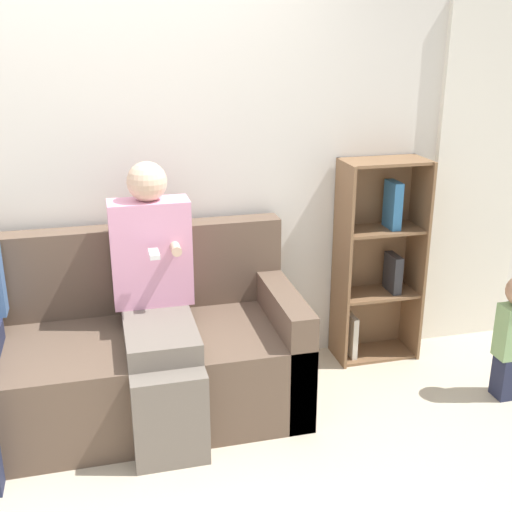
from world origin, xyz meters
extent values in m
plane|color=beige|center=(0.00, 0.00, 0.00)|extent=(14.00, 14.00, 0.00)
cube|color=silver|center=(0.00, 0.97, 1.27)|extent=(10.00, 0.06, 2.55)
cube|color=silver|center=(2.31, 0.92, 1.09)|extent=(0.61, 0.04, 2.18)
cube|color=brown|center=(-0.08, 0.40, 0.24)|extent=(2.08, 0.69, 0.48)
cube|color=brown|center=(-0.08, 0.82, 0.48)|extent=(2.08, 0.15, 0.97)
cube|color=brown|center=(0.88, 0.40, 0.33)|extent=(0.14, 0.69, 0.66)
cube|color=#70665B|center=(0.20, 0.00, 0.24)|extent=(0.36, 0.12, 0.48)
cube|color=#70665B|center=(0.20, 0.30, 0.53)|extent=(0.36, 0.48, 0.11)
cube|color=#E599BC|center=(0.20, 0.63, 0.87)|extent=(0.42, 0.19, 0.57)
sphere|color=beige|center=(0.20, 0.63, 1.26)|extent=(0.21, 0.21, 0.21)
cylinder|color=beige|center=(0.31, 0.49, 0.93)|extent=(0.05, 0.10, 0.05)
cube|color=white|center=(0.20, 0.44, 0.93)|extent=(0.05, 0.12, 0.02)
cube|color=#232842|center=(2.14, 0.14, 0.13)|extent=(0.16, 0.12, 0.26)
cube|color=brown|center=(1.35, 0.79, 0.64)|extent=(0.02, 0.28, 1.27)
cube|color=brown|center=(1.85, 0.79, 0.64)|extent=(0.02, 0.28, 1.27)
cube|color=brown|center=(1.60, 0.92, 0.64)|extent=(0.51, 0.02, 1.27)
cube|color=brown|center=(1.60, 0.79, 0.01)|extent=(0.48, 0.25, 0.02)
cube|color=brown|center=(1.60, 0.79, 0.43)|extent=(0.48, 0.25, 0.02)
cube|color=brown|center=(1.60, 0.79, 0.84)|extent=(0.48, 0.25, 0.02)
cube|color=brown|center=(1.60, 0.79, 1.26)|extent=(0.48, 0.25, 0.02)
cube|color=teal|center=(1.66, 0.79, 1.00)|extent=(0.06, 0.15, 0.29)
cube|color=#429956|center=(1.67, 0.79, 0.94)|extent=(0.04, 0.15, 0.18)
cube|color=orange|center=(1.70, 0.79, 0.54)|extent=(0.04, 0.14, 0.22)
cube|color=beige|center=(1.44, 0.79, 0.16)|extent=(0.03, 0.16, 0.28)
cube|color=#333338|center=(1.70, 0.79, 0.56)|extent=(0.05, 0.17, 0.24)
camera|label=1|loc=(-0.05, -2.63, 2.00)|focal=45.00mm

